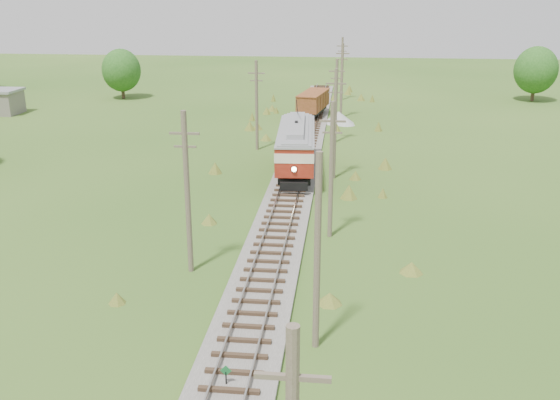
# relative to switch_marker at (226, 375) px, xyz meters

# --- Properties ---
(railbed_main) EXTENTS (3.60, 96.00, 0.57)m
(railbed_main) POSITION_rel_switch_marker_xyz_m (0.20, 32.50, -0.44)
(railbed_main) COLOR #605B54
(railbed_main) RESTS_ON ground
(switch_marker) EXTENTS (0.45, 0.06, 1.08)m
(switch_marker) POSITION_rel_switch_marker_xyz_m (0.00, 0.00, 0.00)
(switch_marker) COLOR black
(switch_marker) RESTS_ON ground
(streetcar) EXTENTS (3.72, 12.97, 5.88)m
(streetcar) POSITION_rel_switch_marker_xyz_m (0.20, 30.30, 2.08)
(streetcar) COLOR black
(streetcar) RESTS_ON ground
(gondola) EXTENTS (3.79, 8.05, 2.57)m
(gondola) POSITION_rel_switch_marker_xyz_m (0.20, 55.23, 1.32)
(gondola) COLOR black
(gondola) RESTS_ON ground
(gravel_pile) EXTENTS (3.77, 4.00, 1.37)m
(gravel_pile) POSITION_rel_switch_marker_xyz_m (3.51, 52.11, 0.01)
(gravel_pile) COLOR gray
(gravel_pile) RESTS_ON ground
(utility_pole_r_1) EXTENTS (0.30, 0.30, 8.80)m
(utility_pole_r_1) POSITION_rel_switch_marker_xyz_m (3.30, 3.50, 3.77)
(utility_pole_r_1) COLOR brown
(utility_pole_r_1) RESTS_ON ground
(utility_pole_r_2) EXTENTS (1.60, 0.30, 8.60)m
(utility_pole_r_2) POSITION_rel_switch_marker_xyz_m (3.50, 16.50, 3.79)
(utility_pole_r_2) COLOR brown
(utility_pole_r_2) RESTS_ON ground
(utility_pole_r_3) EXTENTS (1.60, 0.30, 9.00)m
(utility_pole_r_3) POSITION_rel_switch_marker_xyz_m (3.40, 29.50, 3.99)
(utility_pole_r_3) COLOR brown
(utility_pole_r_3) RESTS_ON ground
(utility_pole_r_4) EXTENTS (1.60, 0.30, 8.40)m
(utility_pole_r_4) POSITION_rel_switch_marker_xyz_m (3.20, 42.50, 3.69)
(utility_pole_r_4) COLOR brown
(utility_pole_r_4) RESTS_ON ground
(utility_pole_r_5) EXTENTS (1.60, 0.30, 8.90)m
(utility_pole_r_5) POSITION_rel_switch_marker_xyz_m (3.60, 55.50, 3.94)
(utility_pole_r_5) COLOR brown
(utility_pole_r_5) RESTS_ON ground
(utility_pole_r_6) EXTENTS (1.60, 0.30, 8.70)m
(utility_pole_r_6) POSITION_rel_switch_marker_xyz_m (3.40, 68.50, 3.84)
(utility_pole_r_6) COLOR brown
(utility_pole_r_6) RESTS_ON ground
(utility_pole_l_a) EXTENTS (1.60, 0.30, 9.00)m
(utility_pole_l_a) POSITION_rel_switch_marker_xyz_m (-4.00, 10.50, 3.99)
(utility_pole_l_a) COLOR brown
(utility_pole_l_a) RESTS_ON ground
(utility_pole_l_b) EXTENTS (1.60, 0.30, 8.60)m
(utility_pole_l_b) POSITION_rel_switch_marker_xyz_m (-4.30, 38.50, 3.79)
(utility_pole_l_b) COLOR brown
(utility_pole_l_b) RESTS_ON ground
(tree_mid_a) EXTENTS (5.46, 5.46, 7.03)m
(tree_mid_a) POSITION_rel_switch_marker_xyz_m (-27.80, 66.50, 3.39)
(tree_mid_a) COLOR #38281C
(tree_mid_a) RESTS_ON ground
(tree_mid_b) EXTENTS (5.88, 5.88, 7.57)m
(tree_mid_b) POSITION_rel_switch_marker_xyz_m (30.20, 70.50, 3.70)
(tree_mid_b) COLOR #38281C
(tree_mid_b) RESTS_ON ground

